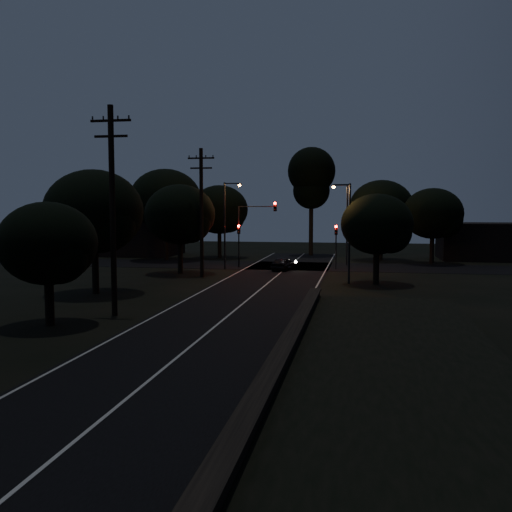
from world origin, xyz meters
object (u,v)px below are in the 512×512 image
(tall_pine, at_px, (311,178))
(signal_mast, at_px, (256,222))
(streetlight_b, at_px, (345,218))
(car, at_px, (283,264))
(streetlight_a, at_px, (227,219))
(signal_left, at_px, (239,238))
(streetlight_c, at_px, (347,226))
(utility_pole_mid, at_px, (112,207))
(signal_right, at_px, (336,239))
(utility_pole_far, at_px, (201,210))

(tall_pine, bearing_deg, signal_mast, -104.62)
(streetlight_b, height_order, car, streetlight_b)
(tall_pine, distance_m, streetlight_a, 18.71)
(car, bearing_deg, signal_mast, -20.29)
(signal_left, height_order, streetlight_b, streetlight_b)
(tall_pine, relative_size, signal_mast, 2.05)
(signal_left, xyz_separation_m, streetlight_c, (10.43, -9.99, 1.51))
(utility_pole_mid, xyz_separation_m, tall_pine, (7.00, 40.00, 3.50))
(signal_left, bearing_deg, streetlight_a, -109.59)
(streetlight_c, xyz_separation_m, car, (-5.88, 8.16, -3.74))
(signal_right, bearing_deg, streetlight_a, -168.66)
(streetlight_b, bearing_deg, utility_pole_mid, -111.30)
(utility_pole_mid, height_order, tall_pine, tall_pine)
(signal_left, relative_size, signal_mast, 0.66)
(signal_right, height_order, car, signal_right)
(car, bearing_deg, utility_pole_far, 58.24)
(utility_pole_far, height_order, streetlight_a, utility_pole_far)
(streetlight_c, distance_m, car, 10.73)
(utility_pole_mid, height_order, signal_mast, utility_pole_mid)
(signal_right, distance_m, car, 5.47)
(utility_pole_mid, relative_size, tall_pine, 0.86)
(streetlight_c, bearing_deg, tall_pine, 100.93)
(tall_pine, bearing_deg, streetlight_a, -110.36)
(streetlight_c, relative_size, car, 2.08)
(utility_pole_far, height_order, streetlight_b, utility_pole_far)
(streetlight_c, bearing_deg, utility_pole_far, 170.40)
(tall_pine, bearing_deg, streetlight_c, -79.07)
(signal_left, xyz_separation_m, streetlight_a, (-0.71, -1.99, 1.80))
(signal_mast, xyz_separation_m, streetlight_a, (-2.39, -1.99, 0.30))
(streetlight_a, bearing_deg, tall_pine, 69.64)
(streetlight_b, bearing_deg, streetlight_a, -150.52)
(tall_pine, xyz_separation_m, signal_left, (-5.60, -15.01, -6.40))
(tall_pine, xyz_separation_m, car, (-1.05, -16.84, -8.63))
(utility_pole_mid, distance_m, car, 24.46)
(utility_pole_mid, distance_m, streetlight_c, 19.15)
(tall_pine, height_order, signal_right, tall_pine)
(signal_mast, relative_size, streetlight_c, 0.83)
(tall_pine, height_order, signal_left, tall_pine)
(signal_mast, bearing_deg, utility_pole_mid, -97.04)
(signal_mast, relative_size, streetlight_b, 0.78)
(signal_mast, distance_m, streetlight_b, 9.15)
(utility_pole_mid, relative_size, streetlight_a, 1.38)
(signal_mast, height_order, streetlight_b, streetlight_b)
(signal_left, distance_m, streetlight_c, 14.52)
(utility_pole_far, relative_size, car, 2.91)
(signal_left, relative_size, streetlight_a, 0.51)
(signal_left, bearing_deg, utility_pole_far, -99.94)
(utility_pole_far, bearing_deg, streetlight_b, 46.70)
(streetlight_a, relative_size, car, 2.22)
(utility_pole_far, distance_m, streetlight_a, 6.10)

